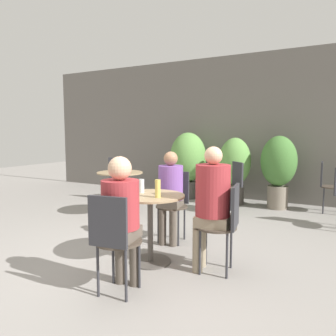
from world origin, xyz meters
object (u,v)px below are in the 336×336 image
(seated_person_0, at_px, (121,211))
(beer_glass_0, at_px, (141,186))
(bistro_chair_1, at_px, (226,220))
(bistro_chair_4, at_px, (233,182))
(seated_person_2, at_px, (170,188))
(cafe_table_far, at_px, (120,183))
(bistro_chair_2, at_px, (174,199))
(bistro_chair_5, at_px, (327,182))
(potted_plant_1, at_px, (235,166))
(potted_plant_2, at_px, (279,166))
(bistro_chair_0, at_px, (113,235))
(cafe_table_near, at_px, (150,213))
(beer_glass_1, at_px, (158,189))
(potted_plant_0, at_px, (188,160))
(bistro_chair_3, at_px, (118,174))
(seated_person_1, at_px, (211,198))

(seated_person_0, relative_size, beer_glass_0, 7.93)
(bistro_chair_1, height_order, bistro_chair_4, same)
(seated_person_0, height_order, seated_person_2, seated_person_0)
(cafe_table_far, distance_m, bistro_chair_2, 1.54)
(bistro_chair_5, relative_size, potted_plant_1, 0.68)
(potted_plant_1, bearing_deg, potted_plant_2, 1.04)
(beer_glass_0, bearing_deg, bistro_chair_0, -72.10)
(bistro_chair_0, bearing_deg, cafe_table_near, -90.00)
(cafe_table_far, distance_m, beer_glass_1, 2.29)
(cafe_table_far, bearing_deg, seated_person_2, -30.62)
(bistro_chair_0, relative_size, beer_glass_1, 4.80)
(bistro_chair_5, relative_size, potted_plant_0, 0.64)
(bistro_chair_2, relative_size, beer_glass_1, 4.80)
(seated_person_0, height_order, potted_plant_0, potted_plant_0)
(bistro_chair_1, relative_size, bistro_chair_3, 1.00)
(bistro_chair_0, relative_size, seated_person_1, 0.70)
(potted_plant_1, xyz_separation_m, potted_plant_2, (0.82, 0.01, 0.04))
(cafe_table_near, bearing_deg, potted_plant_0, 108.47)
(bistro_chair_0, distance_m, seated_person_0, 0.23)
(potted_plant_1, bearing_deg, cafe_table_near, -88.69)
(beer_glass_0, bearing_deg, cafe_table_far, 133.69)
(cafe_table_far, xyz_separation_m, seated_person_2, (1.40, -0.83, 0.15))
(bistro_chair_3, relative_size, seated_person_1, 0.70)
(bistro_chair_0, height_order, bistro_chair_5, same)
(seated_person_0, bearing_deg, seated_person_2, -90.00)
(cafe_table_far, height_order, seated_person_0, seated_person_0)
(beer_glass_0, relative_size, beer_glass_1, 0.81)
(bistro_chair_3, distance_m, potted_plant_0, 1.50)
(bistro_chair_4, relative_size, potted_plant_0, 0.64)
(potted_plant_2, bearing_deg, bistro_chair_0, -98.62)
(bistro_chair_1, height_order, potted_plant_1, potted_plant_1)
(bistro_chair_2, height_order, potted_plant_2, potted_plant_2)
(bistro_chair_2, relative_size, potted_plant_2, 0.66)
(bistro_chair_4, distance_m, seated_person_0, 3.22)
(cafe_table_near, relative_size, bistro_chair_1, 0.83)
(beer_glass_1, bearing_deg, bistro_chair_4, 90.70)
(cafe_table_far, distance_m, seated_person_0, 2.67)
(bistro_chair_2, height_order, beer_glass_1, beer_glass_1)
(bistro_chair_3, distance_m, bistro_chair_4, 2.45)
(bistro_chair_4, bearing_deg, seated_person_0, -44.96)
(seated_person_1, bearing_deg, bistro_chair_0, -39.30)
(beer_glass_0, bearing_deg, potted_plant_1, 88.62)
(seated_person_0, xyz_separation_m, potted_plant_2, (0.64, 3.93, 0.08))
(seated_person_2, bearing_deg, cafe_table_near, -90.00)
(bistro_chair_1, height_order, seated_person_2, seated_person_2)
(bistro_chair_1, bearing_deg, seated_person_2, -129.29)
(bistro_chair_5, bearing_deg, cafe_table_near, 153.03)
(bistro_chair_2, xyz_separation_m, beer_glass_1, (0.27, -0.88, 0.29))
(cafe_table_near, bearing_deg, bistro_chair_0, -80.98)
(beer_glass_1, bearing_deg, bistro_chair_1, 17.75)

